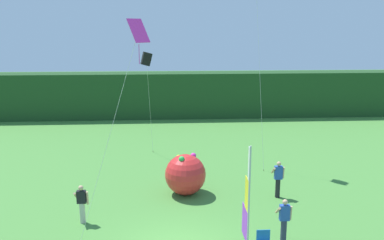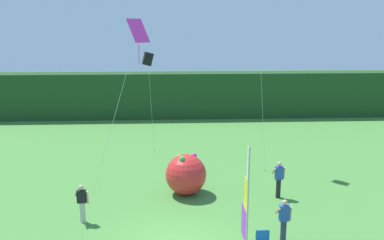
{
  "view_description": "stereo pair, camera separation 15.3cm",
  "coord_description": "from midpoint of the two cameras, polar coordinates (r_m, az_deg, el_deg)",
  "views": [
    {
      "loc": [
        -0.23,
        -13.09,
        7.78
      ],
      "look_at": [
        0.72,
        2.55,
        4.18
      ],
      "focal_mm": 38.3,
      "sensor_mm": 36.0,
      "label": 1
    },
    {
      "loc": [
        -0.08,
        -13.1,
        7.78
      ],
      "look_at": [
        0.72,
        2.55,
        4.18
      ],
      "focal_mm": 38.3,
      "sensor_mm": 36.0,
      "label": 2
    }
  ],
  "objects": [
    {
      "name": "kite_magenta_diamond_1",
      "position": [
        14.75,
        -8.15,
        10.78
      ],
      "size": [
        2.71,
        1.52,
        8.04
      ],
      "color": "brown",
      "rests_on": "ground"
    },
    {
      "name": "person_far_left",
      "position": [
        19.46,
        11.68,
        -7.95
      ],
      "size": [
        0.55,
        0.48,
        1.74
      ],
      "color": "black",
      "rests_on": "ground"
    },
    {
      "name": "person_mid_field",
      "position": [
        17.35,
        -15.35,
        -11.08
      ],
      "size": [
        0.55,
        0.48,
        1.6
      ],
      "color": "#B7B2A3",
      "rests_on": "ground"
    },
    {
      "name": "distant_treeline",
      "position": [
        35.72,
        -3.18,
        3.51
      ],
      "size": [
        80.0,
        2.4,
        3.88
      ],
      "primitive_type": "cube",
      "color": "#1E421E",
      "rests_on": "ground"
    },
    {
      "name": "kite_black_box_2",
      "position": [
        23.74,
        -6.55,
        8.41
      ],
      "size": [
        0.73,
        1.61,
        6.37
      ],
      "color": "brown",
      "rests_on": "ground"
    },
    {
      "name": "inflatable_balloon",
      "position": [
        19.41,
        -1.16,
        -7.59
      ],
      "size": [
        1.93,
        1.93,
        1.98
      ],
      "color": "red",
      "rests_on": "ground"
    },
    {
      "name": "banner_flag",
      "position": [
        13.83,
        7.32,
        -11.91
      ],
      "size": [
        0.06,
        1.03,
        4.16
      ],
      "color": "#B7B7BC",
      "rests_on": "ground"
    },
    {
      "name": "person_near_banner",
      "position": [
        15.77,
        12.43,
        -13.32
      ],
      "size": [
        0.55,
        0.48,
        1.65
      ],
      "color": "#2D334C",
      "rests_on": "ground"
    }
  ]
}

